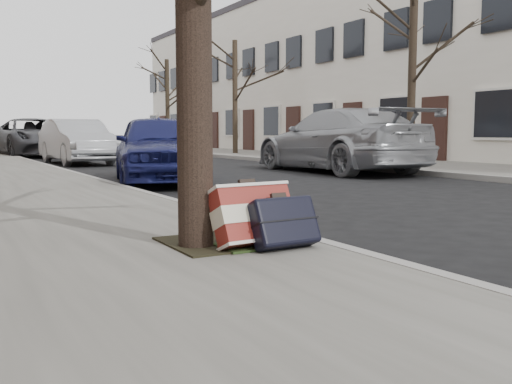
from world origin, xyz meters
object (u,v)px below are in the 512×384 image
suitcase_red (254,216)px  car_near_mid (77,142)px  car_near_front (158,148)px  suitcase_navy (284,222)px

suitcase_red → car_near_mid: (1.89, 14.64, 0.34)m
car_near_front → car_near_mid: (0.11, 7.64, 0.01)m
car_near_mid → suitcase_red: bearing=-100.3°
suitcase_navy → car_near_front: bearing=74.8°
suitcase_red → car_near_mid: bearing=78.7°
car_near_mid → car_near_front: bearing=-93.7°
suitcase_red → suitcase_navy: 0.24m
car_near_front → suitcase_red: bearing=-89.6°
suitcase_red → car_near_front: (1.79, 7.00, 0.32)m
suitcase_navy → car_near_front: 7.35m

